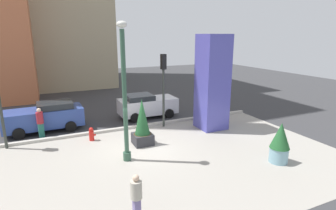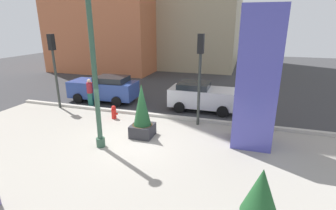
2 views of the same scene
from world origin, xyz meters
The scene contains 13 objects.
ground_plane centered at (0.00, 4.00, 0.00)m, with size 60.00×60.00×0.00m, color #38383A.
plaza_pavement centered at (0.00, -2.00, 0.00)m, with size 18.00×10.00×0.02m, color #9E998E.
curb_strip centered at (0.00, 3.12, 0.08)m, with size 18.00×0.24×0.16m, color #B7B2A8.
lamp_post centered at (-0.99, -0.98, 2.99)m, with size 0.44×0.44×6.14m.
art_pillar_blue centered at (5.01, 1.25, 2.82)m, with size 1.59×1.59×5.65m, color #4C4CAD.
potted_plant_near_left centered at (5.17, -4.02, 0.95)m, with size 0.87×0.87×1.87m.
potted_plant_near_right centered at (0.29, 0.51, 1.11)m, with size 0.98×0.98×2.46m.
fire_hydrant centered at (-2.07, 2.13, 0.37)m, with size 0.36×0.26×0.75m.
traffic_light_far_side centered at (2.44, 2.66, 3.04)m, with size 0.28×0.42×4.50m.
car_intersection centered at (2.22, 5.07, 0.84)m, with size 3.96×2.05×1.63m.
car_curb_west centered at (-4.27, 4.94, 0.86)m, with size 4.46×2.12×1.68m.
pedestrian_on_sidewalk centered at (-1.88, -5.14, 0.86)m, with size 0.36×0.36×1.56m.
pedestrian_crossing centered at (-4.54, 3.70, 0.96)m, with size 0.42×0.42×1.72m.
Camera 1 is at (-4.01, -12.12, 5.58)m, focal length 28.87 mm.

